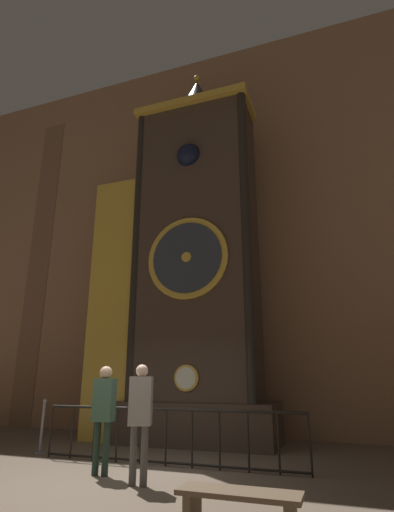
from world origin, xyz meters
The scene contains 8 objects.
ground_plane centered at (0.00, 0.00, 0.00)m, with size 28.00×28.00×0.00m, color brown.
cathedral_back_wall centered at (-0.09, 5.25, 6.25)m, with size 24.00×0.32×12.51m.
clock_tower centered at (-0.47, 3.70, 4.46)m, with size 4.91×1.79×10.61m.
railing_fence centered at (0.27, 1.25, 0.54)m, with size 5.14×0.05×0.98m.
visitor_near centered at (-0.42, 0.21, 1.03)m, with size 0.36×0.25×1.71m.
visitor_far centered at (0.46, -0.15, 1.03)m, with size 0.39×0.31×1.72m.
stanchion_post centered at (-2.74, 1.52, 0.35)m, with size 0.28×0.28×1.08m.
visitor_bench centered at (2.36, -1.64, 0.31)m, with size 1.24×0.40×0.44m.
Camera 1 is at (3.49, -6.01, 1.52)m, focal length 28.00 mm.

